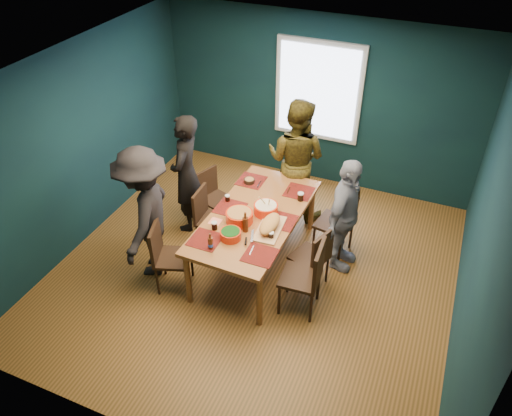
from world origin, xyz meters
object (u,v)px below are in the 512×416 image
at_px(chair_left_mid, 207,214).
at_px(person_near_left, 145,214).
at_px(chair_right_mid, 315,255).
at_px(bowl_herbs, 231,234).
at_px(bowl_dumpling, 266,208).
at_px(cutting_board, 270,225).
at_px(person_right, 345,216).
at_px(person_far_left, 186,174).
at_px(chair_left_far, 212,192).
at_px(chair_left_near, 165,252).
at_px(person_back, 296,159).
at_px(chair_right_near, 309,273).
at_px(chair_right_far, 341,220).
at_px(bowl_salad, 239,216).
at_px(dining_table, 255,219).

bearing_deg(chair_left_mid, person_near_left, -124.68).
xyz_separation_m(chair_right_mid, bowl_herbs, (-0.94, -0.42, 0.34)).
distance_m(bowl_dumpling, bowl_herbs, 0.66).
height_order(chair_right_mid, cutting_board, cutting_board).
bearing_deg(person_right, person_far_left, 97.10).
height_order(chair_left_far, chair_left_near, chair_left_near).
bearing_deg(bowl_dumpling, person_back, 90.88).
height_order(chair_left_mid, person_right, person_right).
bearing_deg(person_near_left, chair_right_mid, 88.79).
bearing_deg(chair_right_near, chair_right_far, 81.64).
bearing_deg(chair_right_mid, bowl_salad, -155.61).
height_order(dining_table, chair_right_far, chair_right_far).
bearing_deg(person_near_left, person_back, 130.88).
distance_m(chair_right_far, chair_right_near, 1.14).
bearing_deg(bowl_salad, chair_left_near, -139.80).
bearing_deg(bowl_salad, bowl_herbs, -83.54).
distance_m(chair_right_far, person_back, 1.17).
relative_size(person_far_left, person_right, 1.10).
distance_m(chair_left_mid, chair_left_near, 0.93).
bearing_deg(chair_left_far, person_back, 52.38).
relative_size(bowl_herbs, cutting_board, 0.36).
xyz_separation_m(dining_table, chair_left_far, (-0.95, 0.62, -0.24)).
xyz_separation_m(person_right, person_near_left, (-2.26, -1.04, 0.10)).
bearing_deg(bowl_herbs, chair_right_mid, 24.16).
height_order(dining_table, chair_left_mid, chair_left_mid).
relative_size(bowl_dumpling, cutting_board, 0.44).
distance_m(chair_left_mid, bowl_herbs, 0.99).
bearing_deg(person_far_left, cutting_board, 56.50).
distance_m(chair_left_far, person_far_left, 0.52).
height_order(bowl_dumpling, bowl_herbs, bowl_dumpling).
relative_size(chair_left_far, person_back, 0.46).
bearing_deg(bowl_dumpling, chair_left_far, 152.90).
distance_m(person_far_left, bowl_herbs, 1.46).
relative_size(chair_left_mid, person_back, 0.48).
height_order(chair_left_mid, bowl_herbs, bowl_herbs).
distance_m(person_far_left, person_right, 2.26).
height_order(chair_right_mid, bowl_salad, bowl_salad).
distance_m(chair_left_far, bowl_dumpling, 1.25).
bearing_deg(person_far_left, person_right, 79.08).
bearing_deg(dining_table, person_far_left, 163.58).
xyz_separation_m(chair_right_near, person_far_left, (-2.10, 0.92, 0.30)).
bearing_deg(chair_right_far, dining_table, -139.04).
xyz_separation_m(chair_right_far, chair_right_near, (-0.09, -1.13, 0.01)).
distance_m(chair_left_far, chair_right_mid, 1.95).
bearing_deg(bowl_salad, person_far_left, 151.05).
relative_size(dining_table, bowl_dumpling, 6.95).
relative_size(chair_right_far, chair_right_mid, 1.11).
xyz_separation_m(chair_right_mid, bowl_salad, (-0.97, -0.08, 0.36)).
relative_size(person_right, cutting_board, 2.29).
bearing_deg(bowl_dumpling, person_near_left, -151.67).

